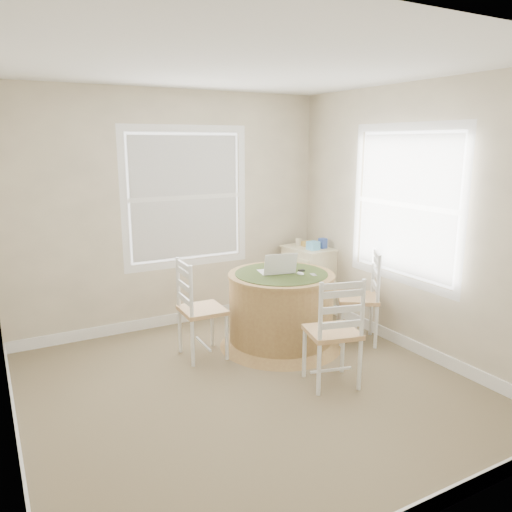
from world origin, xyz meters
TOP-DOWN VIEW (x-y plane):
  - room at (0.17, 0.16)m, footprint 3.64×3.64m
  - round_table at (0.72, 0.67)m, footprint 1.25×1.25m
  - chair_left at (-0.08, 0.81)m, footprint 0.41×0.43m
  - chair_near at (0.66, -0.25)m, footprint 0.51×0.49m
  - chair_right at (1.48, 0.39)m, footprint 0.57×0.57m
  - laptop at (0.69, 0.71)m, footprint 0.39×0.36m
  - mouse at (0.86, 0.54)m, footprint 0.08×0.11m
  - phone at (0.96, 0.46)m, footprint 0.07×0.10m
  - keys at (0.94, 0.64)m, footprint 0.07×0.06m
  - corner_chest at (1.58, 1.43)m, footprint 0.50×0.64m
  - tissue_box at (1.54, 1.28)m, footprint 0.13×0.13m
  - box_yellow at (1.62, 1.50)m, footprint 0.16×0.11m
  - box_blue at (1.70, 1.30)m, footprint 0.09×0.09m
  - cup_cream at (1.52, 1.58)m, footprint 0.07×0.07m

SIDE VIEW (x-z plane):
  - corner_chest at x=1.58m, z-range 0.00..0.81m
  - round_table at x=0.72m, z-range 0.03..0.80m
  - chair_left at x=-0.08m, z-range 0.00..0.95m
  - chair_near at x=0.66m, z-range 0.00..0.95m
  - chair_right at x=1.48m, z-range 0.00..0.95m
  - phone at x=0.96m, z-range 0.76..0.77m
  - keys at x=0.94m, z-range 0.76..0.78m
  - mouse at x=0.86m, z-range 0.76..0.79m
  - laptop at x=0.69m, z-range 0.68..0.91m
  - box_yellow at x=1.62m, z-range 0.81..0.87m
  - cup_cream at x=1.52m, z-range 0.81..0.90m
  - tissue_box at x=1.54m, z-range 0.81..0.91m
  - box_blue at x=1.70m, z-range 0.81..0.93m
  - room at x=0.17m, z-range -0.02..2.62m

